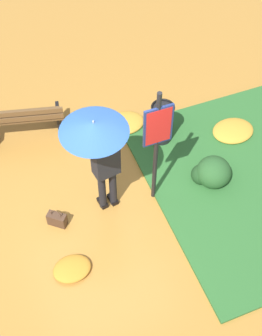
% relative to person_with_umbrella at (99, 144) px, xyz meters
% --- Properties ---
extents(ground_plane, '(18.00, 18.00, 0.00)m').
position_rel_person_with_umbrella_xyz_m(ground_plane, '(0.20, 0.09, -1.55)').
color(ground_plane, '#B27A33').
extents(person_with_umbrella, '(0.96, 0.96, 2.04)m').
position_rel_person_with_umbrella_xyz_m(person_with_umbrella, '(0.00, 0.00, 0.00)').
color(person_with_umbrella, black).
rests_on(person_with_umbrella, ground_plane).
extents(info_sign_post, '(0.44, 0.07, 2.30)m').
position_rel_person_with_umbrella_xyz_m(info_sign_post, '(-0.83, 0.11, -0.11)').
color(info_sign_post, black).
rests_on(info_sign_post, ground_plane).
extents(handbag, '(0.32, 0.30, 0.37)m').
position_rel_person_with_umbrella_xyz_m(handbag, '(0.80, 0.04, -1.42)').
color(handbag, '#4C3323').
rests_on(handbag, ground_plane).
extents(park_bench, '(1.43, 0.71, 0.75)m').
position_rel_person_with_umbrella_xyz_m(park_bench, '(0.80, -2.01, -1.15)').
color(park_bench, black).
rests_on(park_bench, ground_plane).
extents(trash_bin, '(0.42, 0.42, 0.83)m').
position_rel_person_with_umbrella_xyz_m(trash_bin, '(-1.46, -1.01, -1.13)').
color(trash_bin, black).
rests_on(trash_bin, ground_plane).
extents(shrub_cluster, '(0.64, 0.58, 0.53)m').
position_rel_person_with_umbrella_xyz_m(shrub_cluster, '(-1.85, 0.18, -1.31)').
color(shrub_cluster, '#285628').
rests_on(shrub_cluster, ground_plane).
extents(leaf_pile_near_person, '(0.78, 0.63, 0.17)m').
position_rel_person_with_umbrella_xyz_m(leaf_pile_near_person, '(-2.76, -0.64, -1.47)').
color(leaf_pile_near_person, gold).
rests_on(leaf_pile_near_person, ground_plane).
extents(leaf_pile_by_bench, '(0.73, 0.59, 0.16)m').
position_rel_person_with_umbrella_xyz_m(leaf_pile_by_bench, '(-0.98, -1.57, -1.47)').
color(leaf_pile_by_bench, gold).
rests_on(leaf_pile_by_bench, ground_plane).
extents(leaf_pile_far_path, '(0.57, 0.46, 0.13)m').
position_rel_person_with_umbrella_xyz_m(leaf_pile_far_path, '(0.83, 0.92, -1.49)').
color(leaf_pile_far_path, '#C68428').
rests_on(leaf_pile_far_path, ground_plane).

